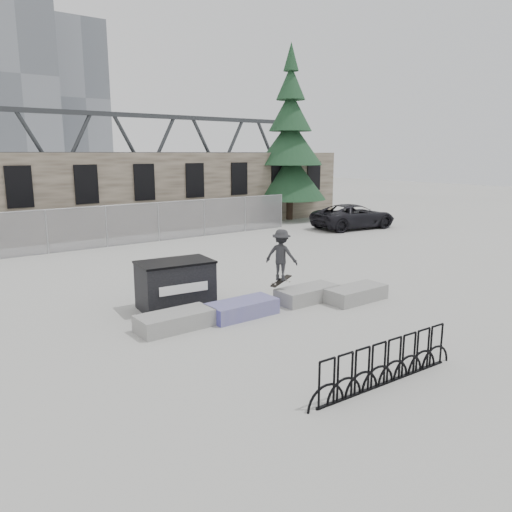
% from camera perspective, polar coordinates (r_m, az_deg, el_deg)
% --- Properties ---
extents(ground, '(120.00, 120.00, 0.00)m').
position_cam_1_polar(ground, '(14.54, 1.26, -6.25)').
color(ground, '#A9A9A5').
rests_on(ground, ground).
extents(stone_wall, '(36.00, 2.58, 4.50)m').
position_cam_1_polar(stone_wall, '(28.50, -19.55, 6.55)').
color(stone_wall, brown).
rests_on(stone_wall, ground).
extents(chainlink_fence, '(22.06, 0.06, 2.02)m').
position_cam_1_polar(chainlink_fence, '(25.11, -16.74, 3.32)').
color(chainlink_fence, gray).
rests_on(chainlink_fence, ground).
extents(planter_far_left, '(2.00, 0.90, 0.44)m').
position_cam_1_polar(planter_far_left, '(13.18, -9.22, -7.22)').
color(planter_far_left, gray).
rests_on(planter_far_left, ground).
extents(planter_center_left, '(2.00, 0.90, 0.44)m').
position_cam_1_polar(planter_center_left, '(13.98, -1.62, -5.95)').
color(planter_center_left, '#373399').
rests_on(planter_center_left, ground).
extents(planter_center_right, '(2.00, 0.90, 0.44)m').
position_cam_1_polar(planter_center_right, '(15.46, 5.90, -4.28)').
color(planter_center_right, gray).
rests_on(planter_center_right, ground).
extents(planter_offset, '(2.00, 0.90, 0.44)m').
position_cam_1_polar(planter_offset, '(15.73, 11.36, -4.17)').
color(planter_offset, gray).
rests_on(planter_offset, ground).
extents(dumpster, '(2.27, 1.54, 1.41)m').
position_cam_1_polar(dumpster, '(14.80, -9.18, -3.21)').
color(dumpster, black).
rests_on(dumpster, ground).
extents(bike_rack, '(4.04, 0.22, 0.90)m').
position_cam_1_polar(bike_rack, '(10.31, 14.66, -11.77)').
color(bike_rack, black).
rests_on(bike_rack, ground).
extents(spruce_tree, '(4.95, 4.95, 11.50)m').
position_cam_1_polar(spruce_tree, '(34.19, 3.90, 11.96)').
color(spruce_tree, '#38281E').
rests_on(spruce_tree, ground).
extents(truss_bridge, '(70.00, 3.00, 9.80)m').
position_cam_1_polar(truss_bridge, '(68.42, -21.70, 10.59)').
color(truss_bridge, '#2D3033').
rests_on(truss_bridge, ground).
extents(suv, '(5.56, 3.09, 1.47)m').
position_cam_1_polar(suv, '(30.78, 11.11, 4.49)').
color(suv, black).
rests_on(suv, ground).
extents(skateboarder, '(1.00, 1.16, 1.71)m').
position_cam_1_polar(skateboarder, '(15.01, 2.91, 0.10)').
color(skateboarder, '#262629').
rests_on(skateboarder, ground).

